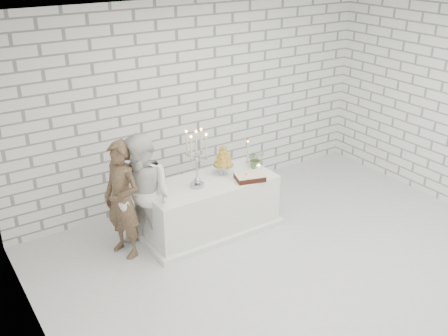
{
  "coord_description": "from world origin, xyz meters",
  "views": [
    {
      "loc": [
        -3.7,
        -3.88,
        3.76
      ],
      "look_at": [
        -0.44,
        1.11,
        1.05
      ],
      "focal_mm": 41.18,
      "sensor_mm": 36.0,
      "label": 1
    }
  ],
  "objects_px": {
    "cake_table": "(210,206)",
    "bride": "(144,196)",
    "candelabra": "(197,159)",
    "croquembouche": "(223,159)",
    "groom": "(122,200)"
  },
  "relations": [
    {
      "from": "cake_table",
      "to": "bride",
      "type": "xyz_separation_m",
      "value": [
        -0.97,
        -0.01,
        0.43
      ]
    },
    {
      "from": "cake_table",
      "to": "candelabra",
      "type": "distance_m",
      "value": 0.8
    },
    {
      "from": "croquembouche",
      "to": "bride",
      "type": "bearing_deg",
      "value": -175.27
    },
    {
      "from": "cake_table",
      "to": "candelabra",
      "type": "relative_size",
      "value": 2.28
    },
    {
      "from": "cake_table",
      "to": "bride",
      "type": "relative_size",
      "value": 1.12
    },
    {
      "from": "candelabra",
      "to": "bride",
      "type": "bearing_deg",
      "value": 176.49
    },
    {
      "from": "bride",
      "to": "candelabra",
      "type": "height_order",
      "value": "bride"
    },
    {
      "from": "candelabra",
      "to": "cake_table",
      "type": "bearing_deg",
      "value": 13.36
    },
    {
      "from": "groom",
      "to": "croquembouche",
      "type": "distance_m",
      "value": 1.5
    },
    {
      "from": "groom",
      "to": "bride",
      "type": "distance_m",
      "value": 0.27
    },
    {
      "from": "bride",
      "to": "candelabra",
      "type": "distance_m",
      "value": 0.82
    },
    {
      "from": "bride",
      "to": "cake_table",
      "type": "bearing_deg",
      "value": 67.87
    },
    {
      "from": "cake_table",
      "to": "croquembouche",
      "type": "distance_m",
      "value": 0.66
    },
    {
      "from": "cake_table",
      "to": "groom",
      "type": "distance_m",
      "value": 1.28
    },
    {
      "from": "groom",
      "to": "candelabra",
      "type": "distance_m",
      "value": 1.07
    }
  ]
}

